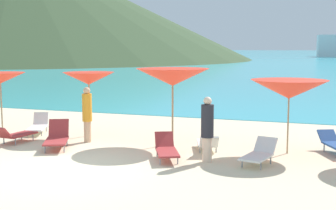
# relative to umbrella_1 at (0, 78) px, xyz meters

# --- Properties ---
(ground_plane) EXTENTS (50.00, 100.00, 0.30)m
(ground_plane) POSITION_rel_umbrella_1_xyz_m (4.86, 6.57, -2.10)
(ground_plane) COLOR beige
(ocean_water) EXTENTS (650.00, 440.00, 0.02)m
(ocean_water) POSITION_rel_umbrella_1_xyz_m (4.86, 225.69, -1.94)
(ocean_water) COLOR #38B7CC
(ocean_water) RESTS_ON ground_plane
(headland_hill) EXTENTS (114.58, 114.58, 27.32)m
(headland_hill) POSITION_rel_umbrella_1_xyz_m (-63.53, 84.59, 11.72)
(headland_hill) COLOR #384C2D
(headland_hill) RESTS_ON ground_plane
(umbrella_1) EXTENTS (1.87, 1.87, 2.14)m
(umbrella_1) POSITION_rel_umbrella_1_xyz_m (0.00, 0.00, 0.00)
(umbrella_1) COLOR #9E7F59
(umbrella_1) RESTS_ON ground_plane
(umbrella_2) EXTENTS (1.77, 1.77, 2.18)m
(umbrella_2) POSITION_rel_umbrella_1_xyz_m (3.20, 0.56, 0.02)
(umbrella_2) COLOR #9E7F59
(umbrella_2) RESTS_ON ground_plane
(umbrella_3) EXTENTS (2.40, 2.40, 2.37)m
(umbrella_3) POSITION_rel_umbrella_1_xyz_m (6.31, 0.28, 0.15)
(umbrella_3) COLOR #9E7F59
(umbrella_3) RESTS_ON ground_plane
(umbrella_4) EXTENTS (2.22, 2.22, 2.11)m
(umbrella_4) POSITION_rel_umbrella_1_xyz_m (9.86, 0.08, -0.10)
(umbrella_4) COLOR #9E7F59
(umbrella_4) RESTS_ON ground_plane
(lounge_chair_0) EXTENTS (1.14, 1.63, 0.57)m
(lounge_chair_0) POSITION_rel_umbrella_1_xyz_m (11.16, 0.54, -1.65)
(lounge_chair_0) COLOR #1E478C
(lounge_chair_0) RESTS_ON ground_plane
(lounge_chair_1) EXTENTS (0.68, 1.55, 0.62)m
(lounge_chair_1) POSITION_rel_umbrella_1_xyz_m (1.58, -1.36, -1.66)
(lounge_chair_1) COLOR #A53333
(lounge_chair_1) RESTS_ON ground_plane
(lounge_chair_2) EXTENTS (0.84, 1.46, 0.63)m
(lounge_chair_2) POSITION_rel_umbrella_1_xyz_m (9.29, -1.47, -1.66)
(lounge_chair_2) COLOR white
(lounge_chair_2) RESTS_ON ground_plane
(lounge_chair_3) EXTENTS (1.10, 1.59, 0.66)m
(lounge_chair_3) POSITION_rel_umbrella_1_xyz_m (1.21, 0.41, -1.68)
(lounge_chair_3) COLOR white
(lounge_chair_3) RESTS_ON ground_plane
(lounge_chair_5) EXTENTS (1.01, 1.58, 0.57)m
(lounge_chair_5) POSITION_rel_umbrella_1_xyz_m (7.63, -0.40, -1.70)
(lounge_chair_5) COLOR white
(lounge_chair_5) RESTS_ON ground_plane
(lounge_chair_6) EXTENTS (1.15, 1.59, 0.64)m
(lounge_chair_6) POSITION_rel_umbrella_1_xyz_m (6.84, -1.75, -1.66)
(lounge_chair_6) COLOR #A53333
(lounge_chair_6) RESTS_ON ground_plane
(lounge_chair_7) EXTENTS (1.26, 1.69, 0.79)m
(lounge_chair_7) POSITION_rel_umbrella_1_xyz_m (3.25, -1.52, -1.61)
(lounge_chair_7) COLOR #A53333
(lounge_chair_7) RESTS_ON ground_plane
(beachgoer_0) EXTENTS (0.33, 0.33, 1.74)m
(beachgoer_0) POSITION_rel_umbrella_1_xyz_m (7.96, -1.68, -1.03)
(beachgoer_0) COLOR beige
(beachgoer_0) RESTS_ON ground_plane
(beachgoer_2) EXTENTS (0.31, 0.31, 1.77)m
(beachgoer_2) POSITION_rel_umbrella_1_xyz_m (3.66, -0.41, -1.00)
(beachgoer_2) COLOR #DBAA84
(beachgoer_2) RESTS_ON ground_plane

